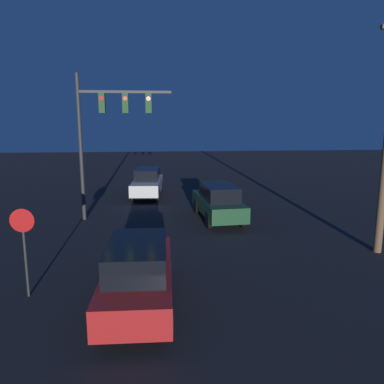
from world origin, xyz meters
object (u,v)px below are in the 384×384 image
car_mid (218,202)px  traffic_signal_mast (105,122)px  car_near (138,272)px  stop_sign (24,237)px  car_far (147,182)px

car_mid → traffic_signal_mast: size_ratio=0.70×
car_near → stop_sign: size_ratio=1.93×
car_mid → traffic_signal_mast: bearing=167.3°
car_mid → traffic_signal_mast: traffic_signal_mast is taller
stop_sign → car_near: bearing=-15.1°
traffic_signal_mast → car_near: bearing=-78.7°
stop_sign → car_mid: bearing=48.7°
car_near → stop_sign: (-3.01, 0.81, 0.78)m
car_mid → stop_sign: 9.85m
stop_sign → car_far: bearing=77.5°
car_mid → car_far: (-3.47, 6.18, 0.00)m
car_near → car_far: size_ratio=0.99×
car_near → traffic_signal_mast: bearing=103.0°
car_near → car_far: (-0.01, 14.37, 0.00)m
traffic_signal_mast → stop_sign: traffic_signal_mast is taller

